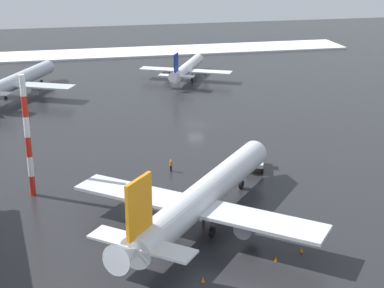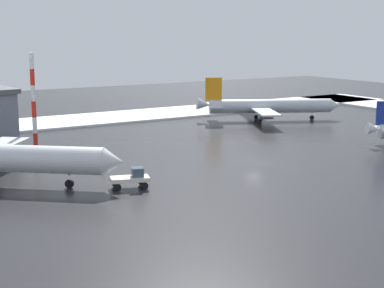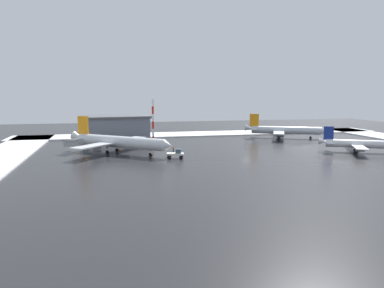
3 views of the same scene
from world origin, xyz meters
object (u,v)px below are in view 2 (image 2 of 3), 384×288
object	(u,v)px
pushback_tug	(132,178)
ground_crew_beside_wing	(103,161)
airplane_parked_starboard	(267,106)
antenna_mast	(34,101)

from	to	relation	value
pushback_tug	ground_crew_beside_wing	size ratio (longest dim) A/B	2.95
airplane_parked_starboard	ground_crew_beside_wing	size ratio (longest dim) A/B	16.84
pushback_tug	antenna_mast	bearing A→B (deg)	112.88
airplane_parked_starboard	ground_crew_beside_wing	bearing A→B (deg)	-128.33
pushback_tug	ground_crew_beside_wing	distance (m)	11.72
ground_crew_beside_wing	antenna_mast	distance (m)	19.77
airplane_parked_starboard	pushback_tug	world-z (taller)	airplane_parked_starboard
antenna_mast	airplane_parked_starboard	bearing A→B (deg)	-174.97
airplane_parked_starboard	pushback_tug	bearing A→B (deg)	-118.61
pushback_tug	ground_crew_beside_wing	world-z (taller)	pushback_tug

